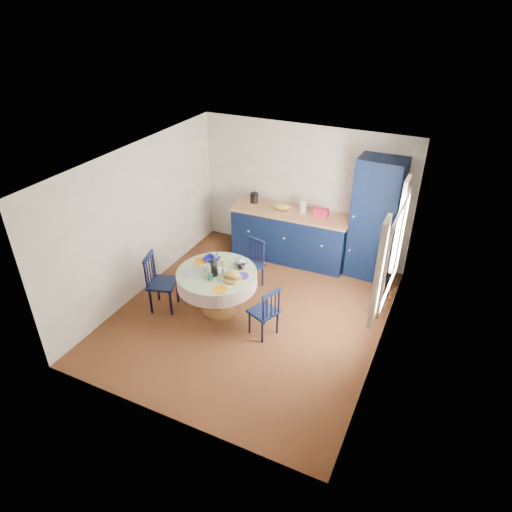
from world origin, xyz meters
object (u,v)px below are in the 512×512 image
(kitchen_counter, at_px, (290,235))
(chair_far, at_px, (252,264))
(mug_a, at_px, (208,267))
(mug_c, at_px, (242,267))
(pantry_cabinet, at_px, (375,220))
(mug_d, at_px, (216,256))
(chair_right, at_px, (265,311))
(cobalt_bowl, at_px, (212,259))
(dining_table, at_px, (218,279))
(mug_b, at_px, (210,277))
(chair_left, at_px, (160,282))

(kitchen_counter, xyz_separation_m, chair_far, (-0.25, -1.14, -0.07))
(mug_a, bearing_deg, mug_c, 26.60)
(pantry_cabinet, xyz_separation_m, mug_a, (-2.06, -2.15, -0.29))
(mug_c, distance_m, mug_d, 0.52)
(chair_right, height_order, cobalt_bowl, chair_right)
(chair_right, bearing_deg, mug_a, -77.17)
(mug_a, bearing_deg, cobalt_bowl, 106.25)
(chair_far, xyz_separation_m, mug_a, (-0.31, -0.91, 0.36))
(dining_table, bearing_deg, mug_c, 38.98)
(mug_b, bearing_deg, chair_far, 83.05)
(mug_b, bearing_deg, mug_d, 111.13)
(mug_c, bearing_deg, mug_b, -122.53)
(cobalt_bowl, bearing_deg, mug_b, -62.39)
(pantry_cabinet, height_order, chair_right, pantry_cabinet)
(kitchen_counter, distance_m, dining_table, 2.09)
(chair_left, height_order, chair_right, chair_left)
(dining_table, distance_m, mug_d, 0.44)
(mug_c, xyz_separation_m, mug_d, (-0.51, 0.11, 0.00))
(kitchen_counter, xyz_separation_m, chair_right, (0.51, -2.24, -0.08))
(dining_table, relative_size, mug_a, 10.84)
(dining_table, relative_size, chair_far, 1.44)
(dining_table, height_order, chair_left, dining_table)
(chair_far, distance_m, mug_a, 1.02)
(mug_b, relative_size, mug_c, 0.83)
(chair_right, bearing_deg, mug_d, -92.55)
(chair_left, relative_size, cobalt_bowl, 3.84)
(chair_left, xyz_separation_m, mug_a, (0.72, 0.29, 0.31))
(kitchen_counter, xyz_separation_m, mug_b, (-0.39, -2.27, 0.29))
(kitchen_counter, height_order, dining_table, kitchen_counter)
(pantry_cabinet, relative_size, chair_left, 2.25)
(dining_table, distance_m, cobalt_bowl, 0.38)
(mug_a, bearing_deg, chair_right, -10.22)
(mug_c, bearing_deg, kitchen_counter, 87.05)
(cobalt_bowl, bearing_deg, dining_table, -45.81)
(mug_a, height_order, mug_c, mug_c)
(dining_table, relative_size, mug_c, 10.48)
(kitchen_counter, relative_size, chair_right, 2.65)
(chair_far, distance_m, chair_right, 1.33)
(mug_c, bearing_deg, chair_far, 103.04)
(kitchen_counter, height_order, mug_d, kitchen_counter)
(pantry_cabinet, distance_m, mug_c, 2.51)
(pantry_cabinet, bearing_deg, mug_c, -127.01)
(mug_b, distance_m, mug_d, 0.61)
(mug_c, bearing_deg, cobalt_bowl, 178.63)
(dining_table, height_order, chair_right, dining_table)
(cobalt_bowl, bearing_deg, kitchen_counter, 70.61)
(mug_c, bearing_deg, chair_left, -156.36)
(dining_table, distance_m, mug_a, 0.24)
(pantry_cabinet, bearing_deg, mug_a, -131.04)
(mug_a, distance_m, cobalt_bowl, 0.26)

